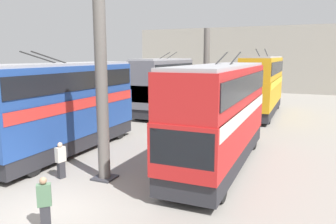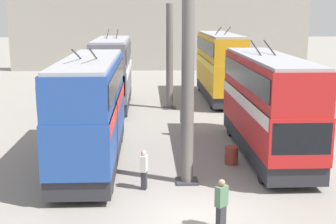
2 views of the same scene
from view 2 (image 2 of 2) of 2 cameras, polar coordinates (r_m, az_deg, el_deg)
ground_plane at (r=16.65m, az=3.32°, el=-12.66°), size 240.00×240.00×0.00m
depot_back_wall at (r=56.96m, az=-0.92°, el=9.89°), size 0.50×36.00×9.55m
support_column_near at (r=18.80m, az=2.41°, el=1.97°), size 0.92×0.92×7.57m
support_column_far at (r=33.93m, az=0.20°, el=6.51°), size 0.92×0.92×7.57m
bus_left_near at (r=23.21m, az=12.00°, el=1.51°), size 10.64×2.54×5.53m
bus_left_far at (r=38.06m, az=6.30°, el=6.05°), size 11.13×2.54×5.90m
bus_right_near at (r=21.56m, az=-9.39°, el=0.82°), size 10.35×2.54×5.56m
bus_right_far at (r=34.65m, az=-6.83°, el=5.25°), size 9.15×2.54×5.69m
person_aisle_foreground at (r=15.55m, az=6.52°, el=-10.94°), size 0.46×0.47×1.70m
person_by_right_row at (r=18.77m, az=-2.95°, el=-6.92°), size 0.46×0.33×1.62m
person_aisle_midway at (r=26.70m, az=1.96°, el=-1.02°), size 0.29×0.44×1.72m
oil_drum at (r=22.12m, az=7.73°, el=-5.25°), size 0.65×0.65×0.83m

